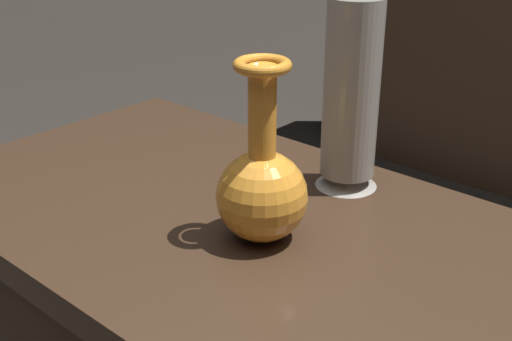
% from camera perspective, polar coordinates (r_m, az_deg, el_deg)
% --- Properties ---
extents(vase_centerpiece, '(0.14, 0.14, 0.28)m').
position_cam_1_polar(vase_centerpiece, '(0.99, 0.51, -1.30)').
color(vase_centerpiece, orange).
rests_on(vase_centerpiece, display_plinth).
extents(vase_tall_behind, '(0.11, 0.11, 0.33)m').
position_cam_1_polar(vase_tall_behind, '(1.14, 8.12, 6.11)').
color(vase_tall_behind, gray).
rests_on(vase_tall_behind, display_plinth).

